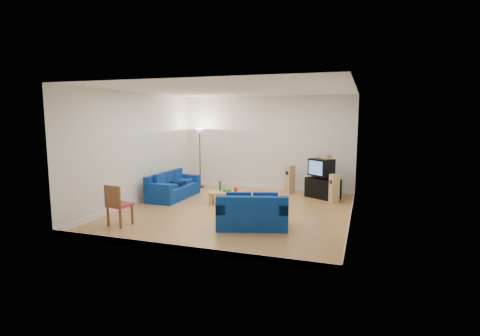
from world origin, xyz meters
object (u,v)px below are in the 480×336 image
(sofa_loveseat, at_px, (252,215))
(coffee_table, at_px, (226,194))
(sofa_three_seat, at_px, (172,189))
(television, at_px, (321,167))
(tv_stand, at_px, (323,188))

(sofa_loveseat, xyz_separation_m, coffee_table, (-1.36, 1.96, 0.00))
(sofa_three_seat, bearing_deg, television, 108.32)
(sofa_three_seat, height_order, television, television)
(sofa_loveseat, bearing_deg, tv_stand, 56.28)
(coffee_table, xyz_separation_m, television, (2.47, 1.69, 0.66))
(sofa_loveseat, height_order, coffee_table, sofa_loveseat)
(sofa_three_seat, relative_size, sofa_loveseat, 1.14)
(coffee_table, height_order, tv_stand, tv_stand)
(tv_stand, bearing_deg, television, -100.38)
(sofa_three_seat, xyz_separation_m, coffee_table, (1.91, -0.27, 0.02))
(tv_stand, relative_size, television, 1.19)
(coffee_table, bearing_deg, television, 34.31)
(sofa_three_seat, height_order, coffee_table, sofa_three_seat)
(television, bearing_deg, coffee_table, -109.20)
(tv_stand, height_order, television, television)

